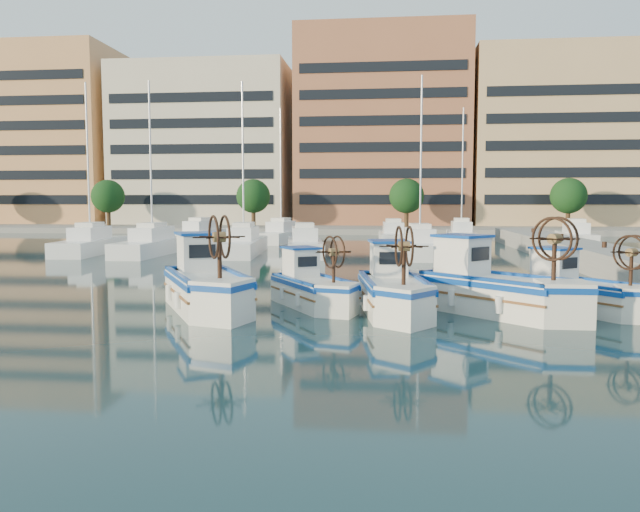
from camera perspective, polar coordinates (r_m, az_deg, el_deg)
The scene contains 8 objects.
ground at distance 19.67m, azimuth 0.34°, elevation -5.40°, with size 300.00×300.00×0.00m, color #193B42.
waterfront at distance 84.93m, azimuth 11.35°, elevation 10.00°, with size 180.00×40.00×25.60m.
yacht_marina at distance 47.19m, azimuth -0.81°, elevation 1.32°, with size 38.62×23.22×11.50m.
fishing_boat_a at distance 20.88m, azimuth -10.43°, elevation -2.46°, with size 4.10×5.23×3.16m.
fishing_boat_b at distance 21.18m, azimuth -0.78°, elevation -2.78°, with size 3.36×4.10×2.49m.
fishing_boat_c at distance 20.08m, azimuth 6.71°, elevation -2.94°, with size 2.48×4.71×2.87m.
fishing_boat_d at distance 20.55m, azimuth 15.37°, elevation -2.71°, with size 4.83×4.81×3.13m.
fishing_boat_e at distance 21.86m, azimuth 22.56°, elevation -2.86°, with size 3.73×4.14×2.57m.
Camera 1 is at (2.02, -19.24, 3.55)m, focal length 35.00 mm.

